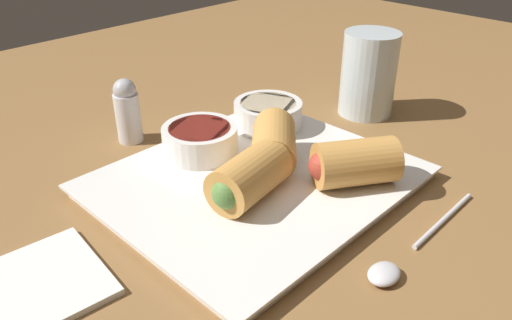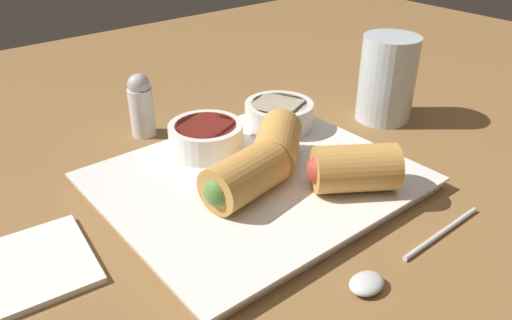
{
  "view_description": "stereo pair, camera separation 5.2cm",
  "coord_description": "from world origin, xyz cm",
  "px_view_note": "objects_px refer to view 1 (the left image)",
  "views": [
    {
      "loc": [
        -34.09,
        -31.28,
        31.44
      ],
      "look_at": [
        -1.44,
        0.6,
        5.44
      ],
      "focal_mm": 35.0,
      "sensor_mm": 36.0,
      "label": 1
    },
    {
      "loc": [
        -30.27,
        -34.77,
        31.44
      ],
      "look_at": [
        -1.44,
        0.6,
        5.44
      ],
      "focal_mm": 35.0,
      "sensor_mm": 36.0,
      "label": 2
    }
  ],
  "objects_px": {
    "spoon": "(400,259)",
    "drinking_glass": "(368,74)",
    "dipping_bowl_near": "(200,139)",
    "napkin": "(25,291)",
    "serving_plate": "(256,182)",
    "salt_shaker": "(127,110)",
    "dipping_bowl_far": "(268,113)"
  },
  "relations": [
    {
      "from": "spoon",
      "to": "drinking_glass",
      "type": "distance_m",
      "value": 0.33
    },
    {
      "from": "dipping_bowl_near",
      "to": "spoon",
      "type": "height_order",
      "value": "dipping_bowl_near"
    },
    {
      "from": "spoon",
      "to": "napkin",
      "type": "distance_m",
      "value": 0.31
    },
    {
      "from": "serving_plate",
      "to": "spoon",
      "type": "bearing_deg",
      "value": -90.09
    },
    {
      "from": "dipping_bowl_near",
      "to": "napkin",
      "type": "bearing_deg",
      "value": -166.09
    },
    {
      "from": "drinking_glass",
      "to": "salt_shaker",
      "type": "relative_size",
      "value": 1.4
    },
    {
      "from": "dipping_bowl_near",
      "to": "salt_shaker",
      "type": "distance_m",
      "value": 0.11
    },
    {
      "from": "dipping_bowl_near",
      "to": "dipping_bowl_far",
      "type": "relative_size",
      "value": 1.0
    },
    {
      "from": "salt_shaker",
      "to": "dipping_bowl_far",
      "type": "bearing_deg",
      "value": -42.07
    },
    {
      "from": "dipping_bowl_far",
      "to": "drinking_glass",
      "type": "distance_m",
      "value": 0.16
    },
    {
      "from": "dipping_bowl_far",
      "to": "napkin",
      "type": "xyz_separation_m",
      "value": [
        -0.34,
        -0.05,
        -0.03
      ]
    },
    {
      "from": "serving_plate",
      "to": "dipping_bowl_near",
      "type": "bearing_deg",
      "value": 95.54
    },
    {
      "from": "spoon",
      "to": "napkin",
      "type": "relative_size",
      "value": 1.38
    },
    {
      "from": "drinking_glass",
      "to": "salt_shaker",
      "type": "height_order",
      "value": "drinking_glass"
    },
    {
      "from": "drinking_glass",
      "to": "dipping_bowl_near",
      "type": "bearing_deg",
      "value": 168.17
    },
    {
      "from": "serving_plate",
      "to": "drinking_glass",
      "type": "distance_m",
      "value": 0.26
    },
    {
      "from": "serving_plate",
      "to": "dipping_bowl_far",
      "type": "xyz_separation_m",
      "value": [
        0.1,
        0.08,
        0.03
      ]
    },
    {
      "from": "dipping_bowl_near",
      "to": "dipping_bowl_far",
      "type": "height_order",
      "value": "same"
    },
    {
      "from": "spoon",
      "to": "napkin",
      "type": "bearing_deg",
      "value": 140.83
    },
    {
      "from": "serving_plate",
      "to": "drinking_glass",
      "type": "bearing_deg",
      "value": 6.32
    },
    {
      "from": "serving_plate",
      "to": "dipping_bowl_far",
      "type": "relative_size",
      "value": 3.64
    },
    {
      "from": "napkin",
      "to": "salt_shaker",
      "type": "bearing_deg",
      "value": 38.57
    },
    {
      "from": "dipping_bowl_far",
      "to": "spoon",
      "type": "bearing_deg",
      "value": -111.56
    },
    {
      "from": "dipping_bowl_near",
      "to": "drinking_glass",
      "type": "bearing_deg",
      "value": -11.83
    },
    {
      "from": "drinking_glass",
      "to": "spoon",
      "type": "bearing_deg",
      "value": -140.96
    },
    {
      "from": "spoon",
      "to": "salt_shaker",
      "type": "relative_size",
      "value": 2.25
    },
    {
      "from": "salt_shaker",
      "to": "serving_plate",
      "type": "bearing_deg",
      "value": -80.7
    },
    {
      "from": "serving_plate",
      "to": "spoon",
      "type": "distance_m",
      "value": 0.18
    },
    {
      "from": "dipping_bowl_near",
      "to": "drinking_glass",
      "type": "height_order",
      "value": "drinking_glass"
    },
    {
      "from": "dipping_bowl_far",
      "to": "spoon",
      "type": "relative_size",
      "value": 0.47
    },
    {
      "from": "drinking_glass",
      "to": "salt_shaker",
      "type": "bearing_deg",
      "value": 149.63
    },
    {
      "from": "spoon",
      "to": "drinking_glass",
      "type": "height_order",
      "value": "drinking_glass"
    }
  ]
}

